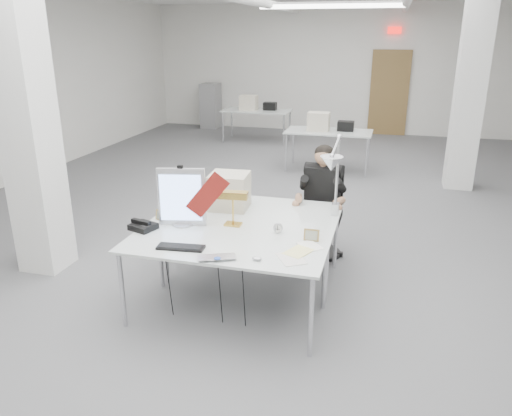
{
  "coord_description": "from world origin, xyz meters",
  "views": [
    {
      "loc": [
        1.32,
        -6.34,
        2.51
      ],
      "look_at": [
        0.14,
        -2.0,
        0.92
      ],
      "focal_mm": 35.0,
      "sensor_mm": 36.0,
      "label": 1
    }
  ],
  "objects": [
    {
      "name": "office_chair",
      "position": [
        0.64,
        -0.9,
        0.53
      ],
      "size": [
        0.56,
        0.56,
        1.06
      ],
      "primitive_type": null,
      "rotation": [
        0.0,
        0.0,
        -0.09
      ],
      "color": "black",
      "rests_on": "room_shell"
    },
    {
      "name": "pennant",
      "position": [
        -0.26,
        -2.23,
        1.09
      ],
      "size": [
        0.4,
        0.14,
        0.45
      ],
      "primitive_type": "cube",
      "rotation": [
        0.0,
        -0.87,
        0.32
      ],
      "color": "maroon",
      "rests_on": "monitor"
    },
    {
      "name": "picture_frame_right",
      "position": [
        0.72,
        -2.26,
        0.81
      ],
      "size": [
        0.14,
        0.03,
        0.11
      ],
      "primitive_type": "cube",
      "rotation": [
        -0.21,
        0.0,
        0.0
      ],
      "color": "#A98748",
      "rests_on": "desk_main"
    },
    {
      "name": "paper_stack_a",
      "position": [
        0.63,
        -2.68,
        0.76
      ],
      "size": [
        0.3,
        0.33,
        0.01
      ],
      "primitive_type": "cube",
      "rotation": [
        0.0,
        0.0,
        0.56
      ],
      "color": "silver",
      "rests_on": "desk_main"
    },
    {
      "name": "desk_phone",
      "position": [
        -0.85,
        -2.41,
        0.78
      ],
      "size": [
        0.27,
        0.26,
        0.06
      ],
      "primitive_type": "cube",
      "rotation": [
        0.0,
        0.0,
        -0.31
      ],
      "color": "black",
      "rests_on": "desk_main"
    },
    {
      "name": "bankers_lamp",
      "position": [
        -0.06,
        -2.08,
        0.94
      ],
      "size": [
        0.33,
        0.16,
        0.37
      ],
      "primitive_type": null,
      "rotation": [
        0.0,
        0.0,
        0.1
      ],
      "color": "gold",
      "rests_on": "desk_main"
    },
    {
      "name": "mouse",
      "position": [
        0.36,
        -2.78,
        0.77
      ],
      "size": [
        0.09,
        0.07,
        0.03
      ],
      "primitive_type": "ellipsoid",
      "rotation": [
        0.0,
        0.0,
        -0.19
      ],
      "color": "#BBBBC0",
      "rests_on": "desk_main"
    },
    {
      "name": "filing_cabinet",
      "position": [
        -3.5,
        6.65,
        0.6
      ],
      "size": [
        0.45,
        0.55,
        1.2
      ],
      "primitive_type": "cube",
      "color": "gray",
      "rests_on": "room_shell"
    },
    {
      "name": "keyboard",
      "position": [
        -0.33,
        -2.72,
        0.76
      ],
      "size": [
        0.42,
        0.18,
        0.02
      ],
      "primitive_type": "cube",
      "rotation": [
        0.0,
        0.0,
        0.1
      ],
      "color": "black",
      "rests_on": "desk_main"
    },
    {
      "name": "architect_lamp",
      "position": [
        0.85,
        -1.78,
        1.18
      ],
      "size": [
        0.38,
        0.69,
        0.84
      ],
      "primitive_type": null,
      "rotation": [
        0.0,
        0.0,
        0.25
      ],
      "color": "#BCBDC1",
      "rests_on": "desk_second"
    },
    {
      "name": "bg_desk_a",
      "position": [
        0.2,
        3.0,
        0.74
      ],
      "size": [
        1.6,
        0.8,
        0.02
      ],
      "primitive_type": "cube",
      "color": "silver",
      "rests_on": "room_shell"
    },
    {
      "name": "room_shell",
      "position": [
        0.04,
        0.13,
        1.69
      ],
      "size": [
        10.04,
        14.04,
        3.24
      ],
      "color": "#565658",
      "rests_on": "ground"
    },
    {
      "name": "seated_person",
      "position": [
        0.64,
        -0.95,
        0.9
      ],
      "size": [
        0.48,
        0.58,
        0.81
      ],
      "primitive_type": null,
      "rotation": [
        0.0,
        0.0,
        -0.09
      ],
      "color": "black",
      "rests_on": "office_chair"
    },
    {
      "name": "beige_monitor",
      "position": [
        -0.25,
        -1.61,
        0.94
      ],
      "size": [
        0.42,
        0.4,
        0.37
      ],
      "primitive_type": "cube",
      "rotation": [
        0.0,
        0.0,
        0.07
      ],
      "color": "#BCB49C",
      "rests_on": "desk_second"
    },
    {
      "name": "paper_stack_c",
      "position": [
        0.73,
        -2.38,
        0.76
      ],
      "size": [
        0.26,
        0.26,
        0.01
      ],
      "primitive_type": "cube",
      "rotation": [
        0.0,
        0.0,
        -0.83
      ],
      "color": "white",
      "rests_on": "desk_main"
    },
    {
      "name": "laptop",
      "position": [
        0.06,
        -2.89,
        0.77
      ],
      "size": [
        0.37,
        0.31,
        0.02
      ],
      "primitive_type": "imported",
      "rotation": [
        0.0,
        0.0,
        0.41
      ],
      "color": "#ABABB0",
      "rests_on": "desk_main"
    },
    {
      "name": "monitor",
      "position": [
        -0.53,
        -2.2,
        1.04
      ],
      "size": [
        0.45,
        0.14,
        0.56
      ],
      "primitive_type": "cube",
      "rotation": [
        0.0,
        0.0,
        0.22
      ],
      "color": "#BABBC0",
      "rests_on": "desk_main"
    },
    {
      "name": "bg_desk_b",
      "position": [
        -1.8,
        5.2,
        0.74
      ],
      "size": [
        1.6,
        0.8,
        0.02
      ],
      "primitive_type": "cube",
      "color": "silver",
      "rests_on": "room_shell"
    },
    {
      "name": "desk_second",
      "position": [
        0.0,
        -1.6,
        0.74
      ],
      "size": [
        1.8,
        0.9,
        0.02
      ],
      "primitive_type": "cube",
      "color": "silver",
      "rests_on": "room_shell"
    },
    {
      "name": "paper_stack_b",
      "position": [
        0.66,
        -2.54,
        0.76
      ],
      "size": [
        0.26,
        0.29,
        0.01
      ],
      "primitive_type": "cube",
      "rotation": [
        0.0,
        0.0,
        -0.43
      ],
      "color": "#F4EB92",
      "rests_on": "desk_main"
    },
    {
      "name": "desk_clock",
      "position": [
        0.4,
        -2.16,
        0.81
      ],
      "size": [
        0.09,
        0.06,
        0.09
      ],
      "primitive_type": "cylinder",
      "rotation": [
        1.57,
        0.0,
        0.35
      ],
      "color": "#A8A7AC",
      "rests_on": "desk_main"
    },
    {
      "name": "picture_frame_left",
      "position": [
        -0.79,
        -2.14,
        0.81
      ],
      "size": [
        0.13,
        0.06,
        0.1
      ],
      "primitive_type": "cube",
      "rotation": [
        -0.21,
        0.0,
        -0.23
      ],
      "color": "tan",
      "rests_on": "desk_main"
    },
    {
      "name": "desk_main",
      "position": [
        0.0,
        -2.5,
        0.74
      ],
      "size": [
        1.8,
        0.9,
        0.02
      ],
      "primitive_type": "cube",
      "color": "silver",
      "rests_on": "room_shell"
    }
  ]
}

